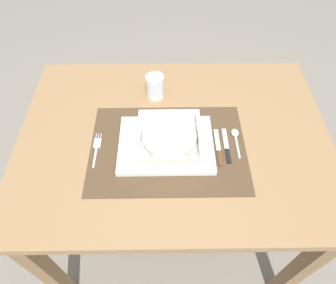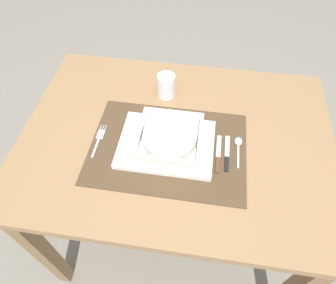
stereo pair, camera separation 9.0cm
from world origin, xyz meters
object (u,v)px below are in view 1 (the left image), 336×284
object	(u,v)px
bread_knife	(219,149)
drinking_glass	(155,88)
porridge_bowl	(169,139)
butter_knife	(227,148)
fork	(97,147)
spoon	(235,136)
dining_table	(174,153)

from	to	relation	value
bread_knife	drinking_glass	distance (m)	0.32
porridge_bowl	butter_knife	distance (m)	0.18
porridge_bowl	bread_knife	size ratio (longest dim) A/B	1.34
fork	drinking_glass	size ratio (longest dim) A/B	1.52
butter_knife	drinking_glass	bearing A→B (deg)	134.23
spoon	bread_knife	distance (m)	0.08
fork	dining_table	bearing A→B (deg)	8.94
dining_table	butter_knife	size ratio (longest dim) A/B	7.48
porridge_bowl	bread_knife	distance (m)	0.15
dining_table	fork	size ratio (longest dim) A/B	7.74
dining_table	drinking_glass	bearing A→B (deg)	108.70
dining_table	drinking_glass	xyz separation A→B (m)	(-0.06, 0.18, 0.14)
butter_knife	drinking_glass	distance (m)	0.33
drinking_glass	spoon	bearing A→B (deg)	-37.21
porridge_bowl	butter_knife	xyz separation A→B (m)	(0.18, -0.01, -0.03)
porridge_bowl	spoon	bearing A→B (deg)	10.02
butter_knife	porridge_bowl	bearing A→B (deg)	178.63
dining_table	spoon	xyz separation A→B (m)	(0.19, -0.01, 0.11)
porridge_bowl	fork	size ratio (longest dim) A/B	1.46
dining_table	spoon	size ratio (longest dim) A/B	8.77
porridge_bowl	spoon	distance (m)	0.22
bread_knife	spoon	bearing A→B (deg)	35.97
porridge_bowl	drinking_glass	bearing A→B (deg)	101.26
dining_table	porridge_bowl	distance (m)	0.15
bread_knife	butter_knife	bearing A→B (deg)	8.85
porridge_bowl	fork	bearing A→B (deg)	-179.66
porridge_bowl	bread_knife	xyz separation A→B (m)	(0.15, -0.02, -0.03)
dining_table	fork	xyz separation A→B (m)	(-0.24, -0.05, 0.11)
spoon	drinking_glass	world-z (taller)	drinking_glass
fork	drinking_glass	world-z (taller)	drinking_glass
dining_table	bread_knife	world-z (taller)	bread_knife
butter_knife	bread_knife	size ratio (longest dim) A/B	0.95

